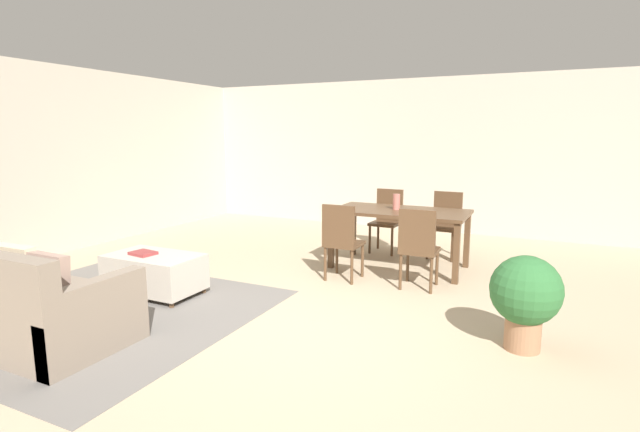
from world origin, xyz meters
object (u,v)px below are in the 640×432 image
at_px(dining_chair_near_right, 418,244).
at_px(dining_chair_far_left, 387,217).
at_px(dining_chair_near_left, 341,238).
at_px(ottoman_table, 155,272).
at_px(dining_table, 400,217).
at_px(book_on_ottoman, 143,253).
at_px(couch, 11,304).
at_px(vase_centerpiece, 396,202).
at_px(dining_chair_far_right, 446,221).
at_px(potted_plant, 525,295).

relative_size(dining_chair_near_right, dining_chair_far_left, 1.00).
relative_size(dining_chair_near_left, dining_chair_near_right, 1.00).
xyz_separation_m(ottoman_table, dining_chair_near_right, (2.53, 1.38, 0.27)).
bearing_deg(dining_table, ottoman_table, -133.92).
bearing_deg(book_on_ottoman, ottoman_table, 23.08).
xyz_separation_m(dining_chair_far_left, book_on_ottoman, (-1.78, -3.00, -0.07)).
bearing_deg(couch, vase_centerpiece, 57.25).
bearing_deg(dining_chair_far_left, couch, -114.00).
xyz_separation_m(dining_chair_far_right, book_on_ottoman, (-2.62, -3.05, -0.07)).
distance_m(dining_chair_near_left, vase_centerpiece, 1.01).
bearing_deg(dining_chair_near_right, dining_table, 119.38).
xyz_separation_m(dining_table, dining_chair_far_left, (-0.41, 0.79, -0.15)).
distance_m(vase_centerpiece, book_on_ottoman, 3.12).
bearing_deg(vase_centerpiece, couch, -122.75).
xyz_separation_m(dining_chair_near_right, potted_plant, (1.14, -1.12, -0.06)).
bearing_deg(dining_chair_far_left, dining_chair_near_left, -91.30).
xyz_separation_m(dining_chair_far_left, vase_centerpiece, (0.36, -0.77, 0.34)).
bearing_deg(dining_chair_near_left, couch, -125.10).
bearing_deg(book_on_ottoman, dining_chair_near_left, 38.06).
relative_size(couch, potted_plant, 2.68).
distance_m(couch, potted_plant, 4.26).
bearing_deg(dining_chair_far_left, book_on_ottoman, -120.62).
height_order(ottoman_table, vase_centerpiece, vase_centerpiece).
height_order(dining_chair_far_right, potted_plant, dining_chair_far_right).
xyz_separation_m(couch, dining_chair_near_right, (2.79, 2.76, 0.22)).
relative_size(couch, dining_chair_near_right, 2.25).
xyz_separation_m(vase_centerpiece, book_on_ottoman, (-2.14, -2.23, -0.41)).
distance_m(dining_chair_far_right, vase_centerpiece, 1.01).
distance_m(couch, ottoman_table, 1.40).
bearing_deg(vase_centerpiece, dining_table, -16.93).
bearing_deg(book_on_ottoman, potted_plant, 4.55).
xyz_separation_m(couch, book_on_ottoman, (0.15, 1.33, 0.16)).
height_order(ottoman_table, dining_table, dining_table).
relative_size(dining_table, vase_centerpiece, 8.48).
bearing_deg(dining_chair_near_left, vase_centerpiece, 65.37).
distance_m(dining_chair_far_right, book_on_ottoman, 4.02).
xyz_separation_m(ottoman_table, dining_chair_near_left, (1.64, 1.32, 0.27)).
bearing_deg(vase_centerpiece, dining_chair_far_right, 59.50).
xyz_separation_m(dining_chair_near_left, dining_chair_near_right, (0.90, 0.06, 0.00)).
bearing_deg(ottoman_table, dining_chair_far_right, 50.05).
bearing_deg(potted_plant, ottoman_table, -176.02).
bearing_deg(potted_plant, vase_centerpiece, 130.41).
distance_m(dining_table, dining_chair_far_left, 0.91).
relative_size(book_on_ottoman, potted_plant, 0.34).
height_order(dining_chair_far_right, book_on_ottoman, dining_chair_far_right).
bearing_deg(vase_centerpiece, dining_chair_far_left, 114.95).
distance_m(ottoman_table, dining_table, 3.04).
xyz_separation_m(dining_chair_far_right, vase_centerpiece, (-0.48, -0.82, 0.34)).
relative_size(dining_chair_near_right, vase_centerpiece, 4.57).
relative_size(dining_chair_near_right, potted_plant, 1.19).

